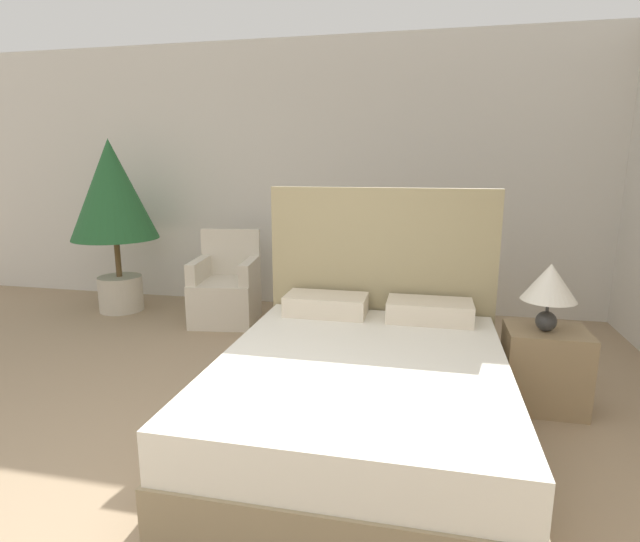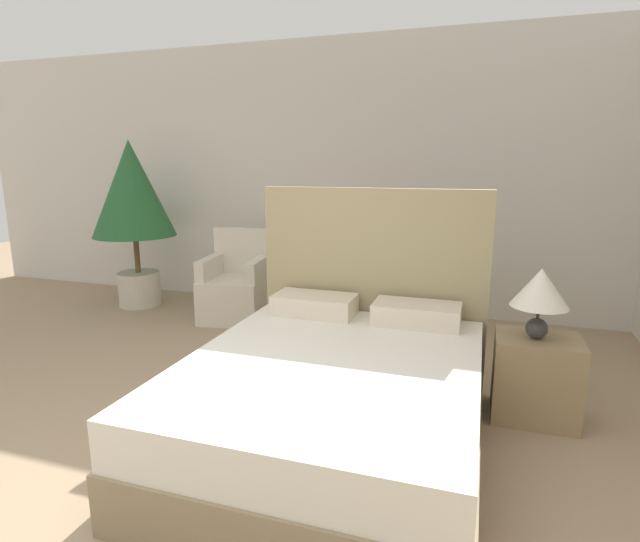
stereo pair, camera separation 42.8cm
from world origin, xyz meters
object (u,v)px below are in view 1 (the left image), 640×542
at_px(armchair_near_window_right, 329,300).
at_px(table_lamp, 550,285).
at_px(armchair_near_window_left, 226,294).
at_px(potted_palm, 113,199).
at_px(bed, 363,391).
at_px(nightstand, 544,368).

height_order(armchair_near_window_right, table_lamp, table_lamp).
height_order(armchair_near_window_left, potted_palm, potted_palm).
bearing_deg(armchair_near_window_left, armchair_near_window_right, -7.94).
distance_m(bed, table_lamp, 1.38).
xyz_separation_m(potted_palm, nightstand, (4.09, -1.41, -0.96)).
height_order(bed, potted_palm, potted_palm).
distance_m(potted_palm, nightstand, 4.43).
xyz_separation_m(armchair_near_window_left, table_lamp, (2.77, -1.32, 0.55)).
relative_size(armchair_near_window_right, nightstand, 1.71).
bearing_deg(armchair_near_window_right, table_lamp, -31.69).
bearing_deg(table_lamp, armchair_near_window_left, 154.52).
relative_size(bed, table_lamp, 4.47).
height_order(potted_palm, table_lamp, potted_palm).
bearing_deg(bed, armchair_near_window_right, 106.85).
bearing_deg(armchair_near_window_left, potted_palm, 166.77).
relative_size(armchair_near_window_left, potted_palm, 0.50).
bearing_deg(armchair_near_window_left, nightstand, -32.73).
bearing_deg(armchair_near_window_left, bed, -57.73).
bearing_deg(nightstand, armchair_near_window_right, 143.11).
xyz_separation_m(armchair_near_window_right, nightstand, (1.72, -1.29, -0.02)).
relative_size(bed, nightstand, 3.67).
xyz_separation_m(armchair_near_window_right, table_lamp, (1.69, -1.32, 0.55)).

